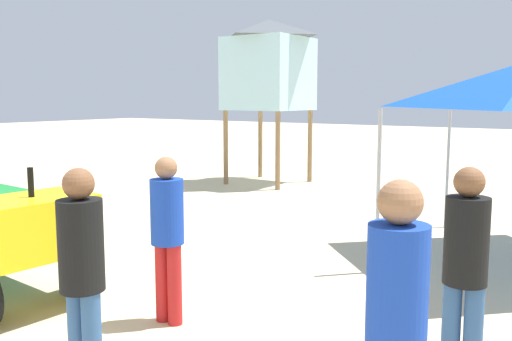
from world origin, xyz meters
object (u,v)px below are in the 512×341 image
(lifeguard_tower, at_px, (269,65))
(lifeguard_near_right, at_px, (82,269))
(lifeguard_near_center, at_px, (396,321))
(lifeguard_far_right, at_px, (465,263))
(lifeguard_near_left, at_px, (167,229))

(lifeguard_tower, bearing_deg, lifeguard_near_right, -63.85)
(lifeguard_near_center, bearing_deg, lifeguard_far_right, 90.67)
(lifeguard_near_left, height_order, lifeguard_far_right, lifeguard_far_right)
(lifeguard_near_right, distance_m, lifeguard_far_right, 2.79)
(lifeguard_far_right, xyz_separation_m, lifeguard_tower, (-6.86, 7.78, 2.03))
(lifeguard_far_right, bearing_deg, lifeguard_near_center, -89.33)
(lifeguard_near_center, xyz_separation_m, lifeguard_far_right, (-0.02, 1.45, -0.06))
(lifeguard_near_center, relative_size, lifeguard_far_right, 1.05)
(lifeguard_near_left, relative_size, lifeguard_tower, 0.40)
(lifeguard_near_right, bearing_deg, lifeguard_tower, 116.15)
(lifeguard_far_right, bearing_deg, lifeguard_near_left, -173.03)
(lifeguard_near_center, relative_size, lifeguard_near_right, 1.04)
(lifeguard_tower, bearing_deg, lifeguard_far_right, -48.60)
(lifeguard_near_center, bearing_deg, lifeguard_near_left, 157.40)
(lifeguard_near_center, distance_m, lifeguard_far_right, 1.46)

